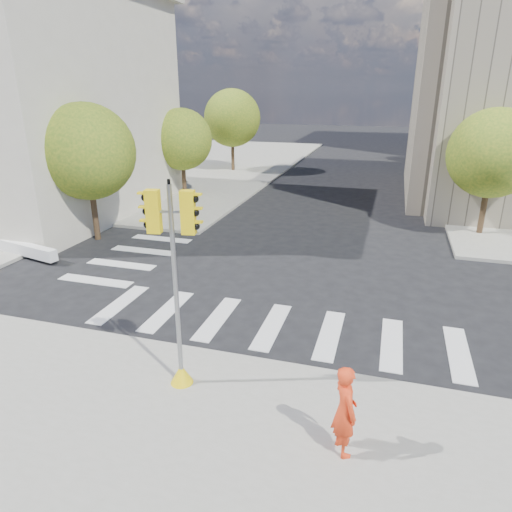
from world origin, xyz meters
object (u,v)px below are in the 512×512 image
(lamp_near, at_px, (492,135))
(photographer, at_px, (345,410))
(lamp_far, at_px, (461,119))
(traffic_signal, at_px, (177,303))
(planter_wall, at_px, (8,245))

(lamp_near, relative_size, photographer, 4.19)
(lamp_far, distance_m, photographer, 35.33)
(traffic_signal, bearing_deg, lamp_near, 53.69)
(lamp_far, relative_size, planter_wall, 1.35)
(photographer, bearing_deg, lamp_far, -38.27)
(photographer, bearing_deg, lamp_near, -44.03)
(planter_wall, bearing_deg, traffic_signal, -17.65)
(lamp_near, xyz_separation_m, photographer, (-5.40, -20.74, -3.46))
(lamp_far, relative_size, photographer, 4.19)
(traffic_signal, distance_m, planter_wall, 13.52)
(lamp_near, height_order, traffic_signal, lamp_near)
(lamp_far, xyz_separation_m, planter_wall, (-21.04, -26.92, -4.18))
(lamp_far, bearing_deg, traffic_signal, -105.69)
(photographer, height_order, planter_wall, photographer)
(lamp_far, height_order, traffic_signal, lamp_far)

